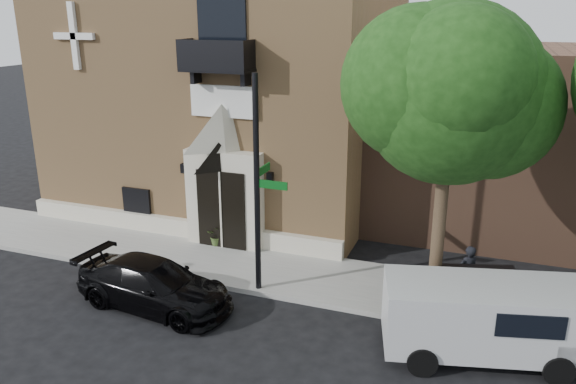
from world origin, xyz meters
name	(u,v)px	position (x,y,z in m)	size (l,w,h in m)	color
ground	(216,289)	(0.00, 0.00, 0.00)	(120.00, 120.00, 0.00)	black
sidewalk	(267,270)	(1.00, 1.50, 0.07)	(42.00, 3.00, 0.15)	gray
church	(236,88)	(-2.99, 7.95, 4.63)	(12.20, 11.01, 9.30)	tan
street_tree_left	(452,92)	(6.03, 0.35, 5.87)	(4.97, 4.38, 7.77)	#38281C
black_sedan	(154,285)	(-1.06, -1.45, 0.64)	(1.80, 4.43, 1.29)	black
cargo_van	(492,318)	(7.42, -0.82, 1.02)	(4.74, 2.80, 1.82)	silver
street_sign	(258,186)	(1.27, 0.25, 3.16)	(0.95, 0.95, 5.98)	black
fire_hydrant	(443,307)	(6.28, 0.20, 0.53)	(0.43, 0.35, 0.76)	#AE0F00
dumpster	(475,298)	(7.02, 0.41, 0.82)	(2.28, 1.69, 1.33)	#103C1F
planter	(217,235)	(-1.25, 2.57, 0.49)	(0.61, 0.53, 0.68)	#405726
pedestrian_near	(467,273)	(6.76, 1.56, 0.93)	(0.57, 0.37, 1.56)	black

